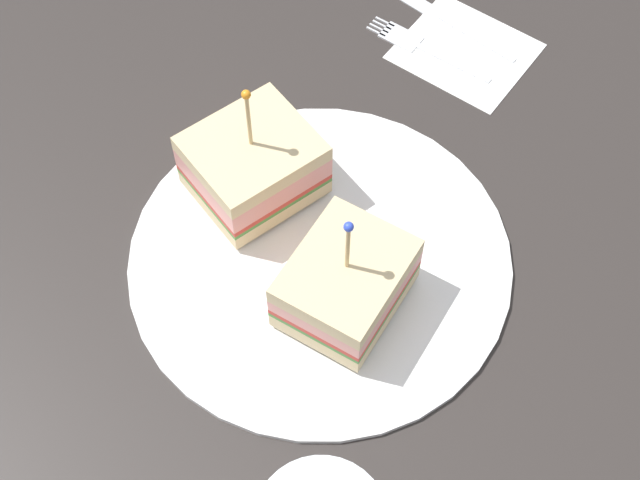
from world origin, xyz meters
The scene contains 7 objects.
ground_plane centered at (0.00, 0.00, -1.00)cm, with size 109.84×109.84×2.00cm, color #2D2826.
plate centered at (0.00, 0.00, 0.45)cm, with size 29.35×29.35×0.91cm, color white.
sandwich_half_front centered at (0.34, -8.14, 3.70)cm, with size 9.45×8.45×11.36cm.
sandwich_half_back centered at (1.05, 4.22, 3.45)cm, with size 11.15×10.07×10.35cm.
napkin centered at (-23.66, -8.55, 0.07)cm, with size 11.07×9.96×0.15cm, color white.
fork centered at (-20.74, -11.93, 0.18)cm, with size 4.46×12.23×0.35cm.
knife centered at (-24.92, -12.47, 0.18)cm, with size 3.26×13.61×0.35cm.
Camera 1 is at (22.49, 27.63, 60.66)cm, focal length 51.42 mm.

